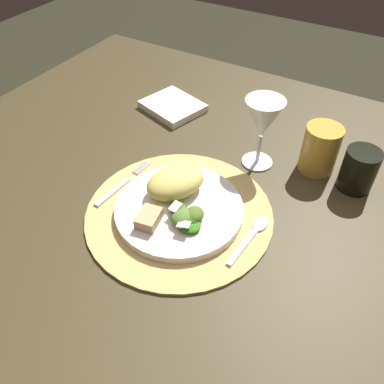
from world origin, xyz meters
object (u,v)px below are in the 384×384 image
(wine_glass, at_px, (263,121))
(dark_tumbler, at_px, (359,170))
(dinner_plate, at_px, (179,209))
(napkin, at_px, (173,106))
(amber_tumbler, at_px, (320,149))
(dining_table, at_px, (226,227))
(fork, at_px, (121,185))
(spoon, at_px, (254,232))

(wine_glass, xyz_separation_m, dark_tumbler, (0.21, 0.03, -0.07))
(dark_tumbler, bearing_deg, dinner_plate, -137.12)
(dinner_plate, bearing_deg, napkin, 124.25)
(wine_glass, xyz_separation_m, amber_tumbler, (0.12, 0.05, -0.06))
(napkin, distance_m, amber_tumbler, 0.41)
(dining_table, bearing_deg, napkin, 141.08)
(fork, distance_m, dark_tumbler, 0.49)
(dining_table, height_order, amber_tumbler, amber_tumbler)
(napkin, bearing_deg, amber_tumbler, -6.50)
(fork, height_order, napkin, napkin)
(napkin, bearing_deg, fork, -77.26)
(spoon, xyz_separation_m, napkin, (-0.37, 0.30, 0.00))
(napkin, relative_size, dark_tumbler, 1.59)
(dining_table, height_order, spoon, spoon)
(fork, xyz_separation_m, napkin, (-0.07, 0.32, 0.00))
(spoon, bearing_deg, wine_glass, 111.97)
(dining_table, xyz_separation_m, dinner_plate, (-0.06, -0.09, 0.11))
(dinner_plate, relative_size, dark_tumbler, 2.73)
(dinner_plate, xyz_separation_m, spoon, (0.15, 0.03, -0.01))
(napkin, distance_m, wine_glass, 0.32)
(fork, height_order, spoon, spoon)
(fork, xyz_separation_m, spoon, (0.30, 0.02, 0.00))
(dining_table, relative_size, wine_glass, 9.19)
(spoon, bearing_deg, dark_tumbler, 61.14)
(wine_glass, distance_m, amber_tumbler, 0.14)
(wine_glass, bearing_deg, dinner_plate, -106.53)
(dark_tumbler, bearing_deg, amber_tumbler, 168.57)
(dining_table, height_order, wine_glass, wine_glass)
(amber_tumbler, bearing_deg, dinner_plate, -124.38)
(dinner_plate, distance_m, napkin, 0.39)
(wine_glass, relative_size, amber_tumbler, 1.49)
(fork, relative_size, dark_tumbler, 1.79)
(dining_table, height_order, dinner_plate, dinner_plate)
(amber_tumbler, bearing_deg, spoon, -98.86)
(fork, distance_m, amber_tumbler, 0.43)
(fork, relative_size, amber_tumbler, 1.54)
(fork, xyz_separation_m, amber_tumbler, (0.33, 0.27, 0.05))
(dinner_plate, xyz_separation_m, dark_tumbler, (0.28, 0.26, 0.03))
(spoon, bearing_deg, dining_table, 141.73)
(fork, relative_size, spoon, 1.19)
(spoon, height_order, napkin, napkin)
(spoon, height_order, dark_tumbler, dark_tumbler)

